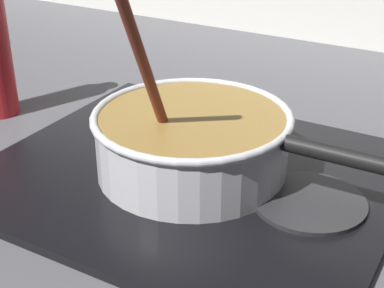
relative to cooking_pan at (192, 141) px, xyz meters
name	(u,v)px	position (x,y,z in m)	size (l,w,h in m)	color
ground	(96,188)	(-0.12, -0.06, -0.08)	(2.40, 1.60, 0.04)	#4C4C51
hob_plate	(192,174)	(0.00, 0.00, -0.05)	(0.56, 0.48, 0.01)	black
burner_ring	(192,168)	(0.00, 0.00, -0.04)	(0.19, 0.19, 0.01)	#592D0C
spare_burner	(309,202)	(0.17, 0.00, -0.04)	(0.15, 0.15, 0.01)	#262628
cooking_pan	(192,141)	(0.00, 0.00, 0.00)	(0.41, 0.29, 0.30)	silver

